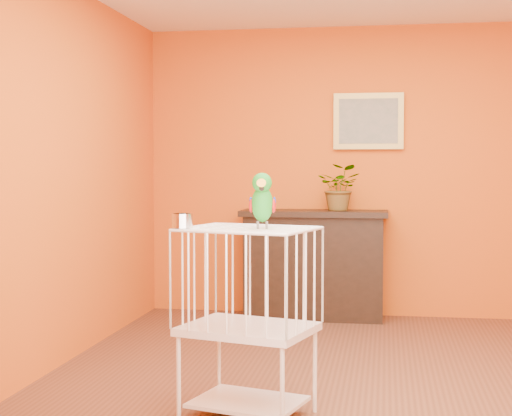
# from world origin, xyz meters

# --- Properties ---
(ground) EXTENTS (4.50, 4.50, 0.00)m
(ground) POSITION_xyz_m (0.00, 0.00, 0.00)
(ground) COLOR brown
(ground) RESTS_ON ground
(room_shell) EXTENTS (4.50, 4.50, 4.50)m
(room_shell) POSITION_xyz_m (0.00, 0.00, 1.58)
(room_shell) COLOR #D35413
(room_shell) RESTS_ON ground
(console_cabinet) EXTENTS (1.29, 0.46, 0.96)m
(console_cabinet) POSITION_xyz_m (-0.47, 2.02, 0.48)
(console_cabinet) COLOR black
(console_cabinet) RESTS_ON ground
(potted_plant) EXTENTS (0.43, 0.46, 0.32)m
(potted_plant) POSITION_xyz_m (-0.24, 2.03, 1.12)
(potted_plant) COLOR #26722D
(potted_plant) RESTS_ON console_cabinet
(framed_picture) EXTENTS (0.62, 0.04, 0.50)m
(framed_picture) POSITION_xyz_m (0.00, 2.22, 1.75)
(framed_picture) COLOR #A9893C
(framed_picture) RESTS_ON room_shell
(birdcage) EXTENTS (0.77, 0.66, 1.02)m
(birdcage) POSITION_xyz_m (-0.56, -0.78, 0.53)
(birdcage) COLOR white
(birdcage) RESTS_ON ground
(feed_cup) EXTENTS (0.11, 0.11, 0.08)m
(feed_cup) POSITION_xyz_m (-0.89, -0.90, 1.06)
(feed_cup) COLOR silver
(feed_cup) RESTS_ON birdcage
(parrot) EXTENTS (0.15, 0.27, 0.30)m
(parrot) POSITION_xyz_m (-0.48, -0.81, 1.17)
(parrot) COLOR #59544C
(parrot) RESTS_ON birdcage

